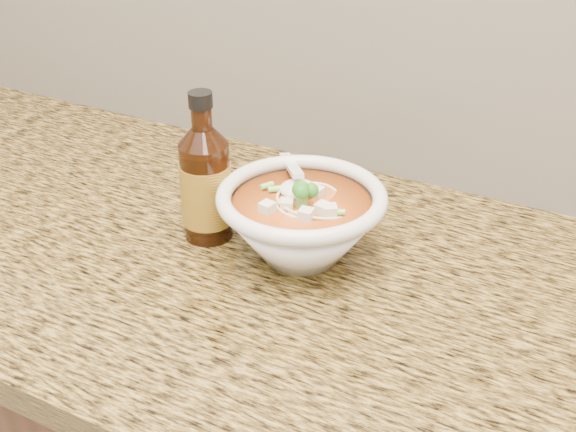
% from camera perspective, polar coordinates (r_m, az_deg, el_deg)
% --- Properties ---
extents(counter_slab, '(4.00, 0.68, 0.04)m').
position_cam_1_polar(counter_slab, '(0.93, 6.88, -6.80)').
color(counter_slab, olive).
rests_on(counter_slab, cabinet).
extents(soup_bowl, '(0.22, 0.23, 0.12)m').
position_cam_1_polar(soup_bowl, '(0.95, 1.06, -0.53)').
color(soup_bowl, silver).
rests_on(soup_bowl, counter_slab).
extents(hot_sauce_bottle, '(0.08, 0.08, 0.21)m').
position_cam_1_polar(hot_sauce_bottle, '(0.99, -6.51, 2.48)').
color(hot_sauce_bottle, '#391807').
rests_on(hot_sauce_bottle, counter_slab).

